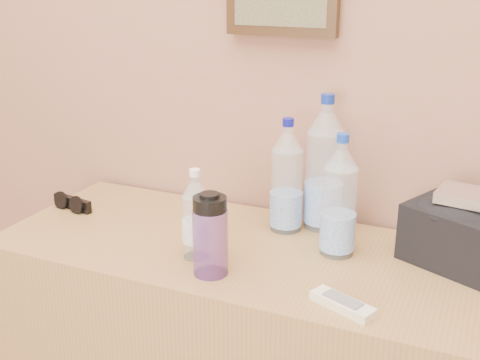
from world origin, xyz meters
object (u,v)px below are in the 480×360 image
object	(u,v)px
pet_large_d	(339,202)
sunglasses	(73,203)
ac_remote	(342,304)
toiletry_bag	(460,233)
pet_large_b	(287,182)
pet_large_c	(324,170)
foil_packet	(466,196)
pet_small	(196,219)
nalgene_bottle	(210,235)

from	to	relation	value
pet_large_d	sunglasses	xyz separation A→B (m)	(-0.78, -0.03, -0.12)
ac_remote	toiletry_bag	xyz separation A→B (m)	(0.20, 0.30, 0.07)
pet_large_b	ac_remote	xyz separation A→B (m)	(0.24, -0.33, -0.13)
pet_large_c	pet_large_d	bearing A→B (deg)	-60.98
sunglasses	foil_packet	size ratio (longest dim) A/B	1.14
pet_large_b	pet_small	distance (m)	0.28
pet_large_c	nalgene_bottle	world-z (taller)	pet_large_c
nalgene_bottle	toiletry_bag	size ratio (longest dim) A/B	0.84
sunglasses	ac_remote	xyz separation A→B (m)	(0.86, -0.21, -0.01)
pet_large_b	pet_large_d	distance (m)	0.19
pet_large_d	foil_packet	world-z (taller)	pet_large_d
pet_large_b	toiletry_bag	distance (m)	0.44
pet_small	ac_remote	xyz separation A→B (m)	(0.38, -0.09, -0.09)
nalgene_bottle	foil_packet	distance (m)	0.59
pet_large_c	ac_remote	bearing A→B (deg)	-67.70
pet_large_b	ac_remote	size ratio (longest dim) A/B	2.16
pet_large_b	nalgene_bottle	world-z (taller)	pet_large_b
pet_large_d	toiletry_bag	size ratio (longest dim) A/B	1.30
ac_remote	toiletry_bag	distance (m)	0.37
pet_small	sunglasses	world-z (taller)	pet_small
pet_large_c	toiletry_bag	xyz separation A→B (m)	(0.35, -0.08, -0.08)
pet_large_c	sunglasses	distance (m)	0.73
pet_large_b	nalgene_bottle	distance (m)	0.32
pet_large_c	pet_small	world-z (taller)	pet_large_c
pet_large_d	sunglasses	distance (m)	0.79
nalgene_bottle	toiletry_bag	world-z (taller)	nalgene_bottle
pet_small	toiletry_bag	bearing A→B (deg)	20.35
nalgene_bottle	toiletry_bag	bearing A→B (deg)	28.53
pet_large_b	ac_remote	bearing A→B (deg)	-53.67
pet_large_b	pet_small	size ratio (longest dim) A/B	1.36
pet_large_c	pet_large_d	size ratio (longest dim) A/B	1.20
pet_large_d	pet_small	bearing A→B (deg)	-153.02
pet_large_d	ac_remote	size ratio (longest dim) A/B	2.15
pet_small	nalgene_bottle	bearing A→B (deg)	-42.18
pet_small	foil_packet	size ratio (longest dim) A/B	1.82
pet_large_c	ac_remote	size ratio (longest dim) A/B	2.57
pet_small	ac_remote	world-z (taller)	pet_small
ac_remote	pet_large_b	bearing A→B (deg)	148.66
pet_small	ac_remote	bearing A→B (deg)	-13.01
nalgene_bottle	ac_remote	distance (m)	0.33
ac_remote	pet_small	bearing A→B (deg)	-170.68
pet_large_c	nalgene_bottle	bearing A→B (deg)	-113.36
pet_large_b	sunglasses	size ratio (longest dim) A/B	2.17
pet_large_d	nalgene_bottle	distance (m)	0.32
nalgene_bottle	pet_small	bearing A→B (deg)	137.82
pet_large_d	foil_packet	xyz separation A→B (m)	(0.28, 0.06, 0.04)
toiletry_bag	nalgene_bottle	bearing A→B (deg)	-127.13
pet_large_c	pet_large_d	distance (m)	0.17
ac_remote	toiletry_bag	bearing A→B (deg)	79.58
pet_large_b	toiletry_bag	world-z (taller)	pet_large_b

